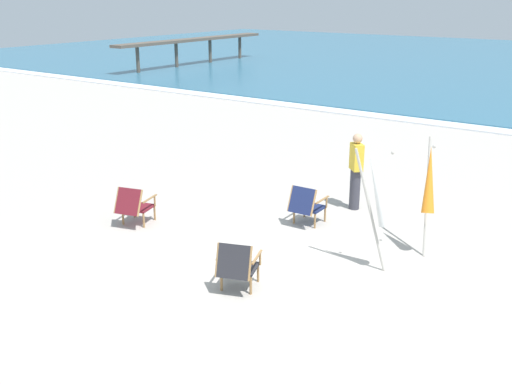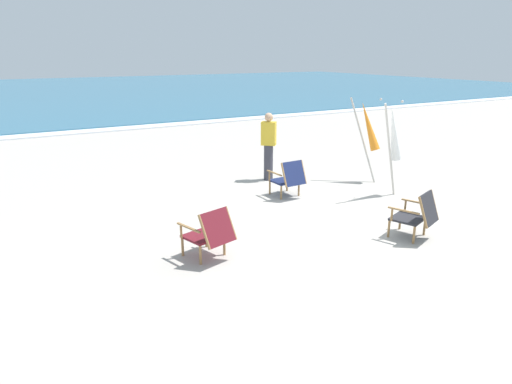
{
  "view_description": "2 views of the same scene",
  "coord_description": "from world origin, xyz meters",
  "views": [
    {
      "loc": [
        5.51,
        -8.04,
        4.38
      ],
      "look_at": [
        -0.65,
        0.56,
        0.84
      ],
      "focal_mm": 42.0,
      "sensor_mm": 36.0,
      "label": 1
    },
    {
      "loc": [
        -5.4,
        -6.29,
        2.99
      ],
      "look_at": [
        -1.45,
        0.58,
        0.56
      ],
      "focal_mm": 32.0,
      "sensor_mm": 36.0,
      "label": 2
    }
  ],
  "objects": [
    {
      "name": "umbrella_furled_white",
      "position": [
        1.81,
        0.46,
        1.34
      ],
      "size": [
        0.7,
        0.31,
        2.05
      ],
      "color": "#B7B2A8",
      "rests_on": "ground"
    },
    {
      "name": "umbrella_furled_orange",
      "position": [
        2.23,
        1.66,
        1.31
      ],
      "size": [
        0.47,
        0.8,
        2.0
      ],
      "color": "#B7B2A8",
      "rests_on": "ground"
    },
    {
      "name": "beach_chair_mid_center",
      "position": [
        0.45,
        -1.47,
        0.43
      ],
      "size": [
        0.77,
        0.83,
        0.82
      ],
      "color": "#28282D",
      "rests_on": "ground"
    },
    {
      "name": "beach_chair_back_left",
      "position": [
        -0.11,
        1.5,
        0.43
      ],
      "size": [
        0.62,
        0.72,
        0.81
      ],
      "color": "#19234C",
      "rests_on": "ground"
    },
    {
      "name": "sea",
      "position": [
        0.0,
        32.77,
        0.05
      ],
      "size": [
        80.0,
        40.0,
        0.1
      ],
      "primitive_type": "cube",
      "color": "#2D6684",
      "rests_on": "ground"
    },
    {
      "name": "person_near_chairs",
      "position": [
        0.24,
        2.9,
        0.84
      ],
      "size": [
        0.38,
        0.38,
        1.63
      ],
      "color": "#383842",
      "rests_on": "ground"
    },
    {
      "name": "beach_chair_back_right",
      "position": [
        -2.85,
        -0.48,
        0.43
      ],
      "size": [
        0.75,
        0.85,
        0.8
      ],
      "color": "maroon",
      "rests_on": "ground"
    },
    {
      "name": "surf_band",
      "position": [
        0.0,
        12.47,
        0.03
      ],
      "size": [
        80.0,
        1.1,
        0.06
      ],
      "primitive_type": "cube",
      "color": "white",
      "rests_on": "ground"
    },
    {
      "name": "ground_plane",
      "position": [
        0.0,
        0.0,
        0.0
      ],
      "size": [
        80.0,
        80.0,
        0.0
      ],
      "primitive_type": "plane",
      "color": "#B2AAA0"
    }
  ]
}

